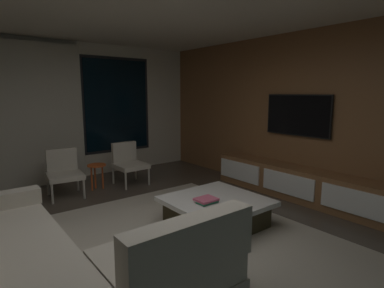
# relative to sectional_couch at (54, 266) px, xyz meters

# --- Properties ---
(floor) EXTENTS (9.20, 9.20, 0.00)m
(floor) POSITION_rel_sectional_couch_xyz_m (1.01, 0.11, -0.29)
(floor) COLOR #473D33
(back_wall_with_window) EXTENTS (6.60, 0.30, 2.70)m
(back_wall_with_window) POSITION_rel_sectional_couch_xyz_m (0.95, 3.73, 1.05)
(back_wall_with_window) COLOR beige
(back_wall_with_window) RESTS_ON floor
(media_wall) EXTENTS (0.12, 7.80, 2.70)m
(media_wall) POSITION_rel_sectional_couch_xyz_m (4.07, 0.11, 1.06)
(media_wall) COLOR brown
(media_wall) RESTS_ON floor
(area_rug) EXTENTS (3.20, 3.80, 0.01)m
(area_rug) POSITION_rel_sectional_couch_xyz_m (1.36, 0.01, -0.28)
(area_rug) COLOR #ADA391
(area_rug) RESTS_ON floor
(sectional_couch) EXTENTS (1.98, 2.50, 0.82)m
(sectional_couch) POSITION_rel_sectional_couch_xyz_m (0.00, 0.00, 0.00)
(sectional_couch) COLOR #A49C8C
(sectional_couch) RESTS_ON floor
(coffee_table) EXTENTS (1.16, 1.16, 0.36)m
(coffee_table) POSITION_rel_sectional_couch_xyz_m (2.05, 0.24, -0.10)
(coffee_table) COLOR #342B18
(coffee_table) RESTS_ON floor
(book_stack_on_coffee_table) EXTENTS (0.26, 0.22, 0.06)m
(book_stack_on_coffee_table) POSITION_rel_sectional_couch_xyz_m (1.86, 0.20, 0.10)
(book_stack_on_coffee_table) COLOR #349B66
(book_stack_on_coffee_table) RESTS_ON coffee_table
(accent_chair_near_window) EXTENTS (0.56, 0.58, 0.78)m
(accent_chair_near_window) POSITION_rel_sectional_couch_xyz_m (2.03, 2.67, 0.14)
(accent_chair_near_window) COLOR #B2ADA0
(accent_chair_near_window) RESTS_ON floor
(accent_chair_by_curtain) EXTENTS (0.60, 0.62, 0.78)m
(accent_chair_by_curtain) POSITION_rel_sectional_couch_xyz_m (0.86, 2.69, 0.14)
(accent_chair_by_curtain) COLOR #B2ADA0
(accent_chair_by_curtain) RESTS_ON floor
(side_stool) EXTENTS (0.32, 0.32, 0.46)m
(side_stool) POSITION_rel_sectional_couch_xyz_m (1.41, 2.67, 0.08)
(side_stool) COLOR #BF4C1E
(side_stool) RESTS_ON floor
(media_console) EXTENTS (0.46, 3.10, 0.52)m
(media_console) POSITION_rel_sectional_couch_xyz_m (3.78, 0.16, -0.04)
(media_console) COLOR brown
(media_console) RESTS_ON floor
(mounted_tv) EXTENTS (0.05, 1.17, 0.68)m
(mounted_tv) POSITION_rel_sectional_couch_xyz_m (3.96, 0.36, 1.06)
(mounted_tv) COLOR black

